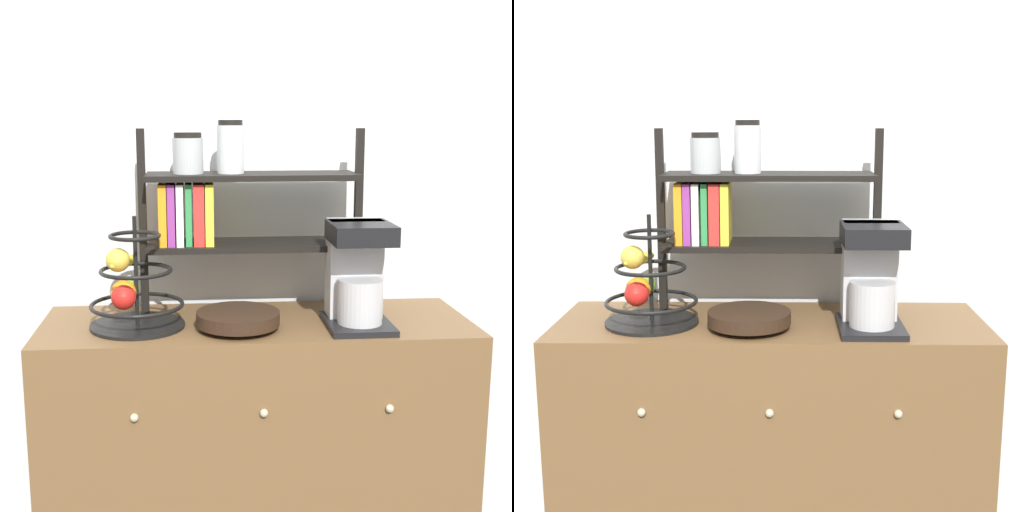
{
  "view_description": "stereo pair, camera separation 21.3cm",
  "coord_description": "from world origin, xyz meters",
  "views": [
    {
      "loc": [
        -0.19,
        -1.86,
        1.52
      ],
      "look_at": [
        -0.0,
        0.23,
        1.11
      ],
      "focal_mm": 50.0,
      "sensor_mm": 36.0,
      "label": 1
    },
    {
      "loc": [
        0.03,
        -1.87,
        1.52
      ],
      "look_at": [
        -0.0,
        0.23,
        1.11
      ],
      "focal_mm": 50.0,
      "sensor_mm": 36.0,
      "label": 2
    }
  ],
  "objects": [
    {
      "name": "fruit_stand",
      "position": [
        -0.37,
        0.2,
        1.02
      ],
      "size": [
        0.28,
        0.28,
        0.33
      ],
      "color": "black",
      "rests_on": "sideboard"
    },
    {
      "name": "wall_back",
      "position": [
        0.0,
        0.5,
        1.3
      ],
      "size": [
        7.0,
        0.05,
        2.6
      ],
      "primitive_type": "cube",
      "color": "silver",
      "rests_on": "ground_plane"
    },
    {
      "name": "wooden_bowl",
      "position": [
        -0.06,
        0.14,
        0.94
      ],
      "size": [
        0.24,
        0.24,
        0.05
      ],
      "color": "black",
      "rests_on": "sideboard"
    },
    {
      "name": "shelf_hutch",
      "position": [
        -0.1,
        0.32,
        1.26
      ],
      "size": [
        0.69,
        0.2,
        0.6
      ],
      "color": "black",
      "rests_on": "sideboard"
    },
    {
      "name": "sideboard",
      "position": [
        0.0,
        0.23,
        0.45
      ],
      "size": [
        1.3,
        0.47,
        0.91
      ],
      "color": "brown",
      "rests_on": "ground_plane"
    },
    {
      "name": "coffee_maker",
      "position": [
        0.29,
        0.17,
        1.06
      ],
      "size": [
        0.19,
        0.24,
        0.31
      ],
      "color": "black",
      "rests_on": "sideboard"
    }
  ]
}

